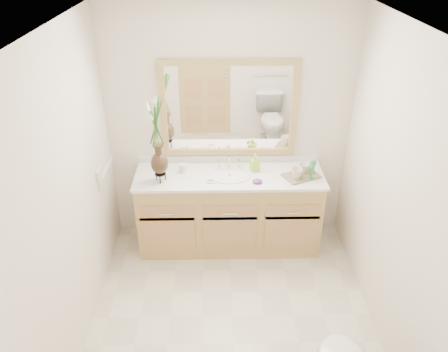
{
  "coord_description": "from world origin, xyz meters",
  "views": [
    {
      "loc": [
        -0.12,
        -2.66,
        2.95
      ],
      "look_at": [
        -0.06,
        0.65,
        1.03
      ],
      "focal_mm": 35.0,
      "sensor_mm": 36.0,
      "label": 1
    }
  ],
  "objects_px": {
    "tumbler": "(183,168)",
    "tray": "(301,176)",
    "flower_vase": "(157,129)",
    "soap_bottle": "(255,163)"
  },
  "relations": [
    {
      "from": "tumbler",
      "to": "tray",
      "type": "height_order",
      "value": "tumbler"
    },
    {
      "from": "flower_vase",
      "to": "tray",
      "type": "height_order",
      "value": "flower_vase"
    },
    {
      "from": "soap_bottle",
      "to": "tray",
      "type": "distance_m",
      "value": 0.46
    },
    {
      "from": "tumbler",
      "to": "soap_bottle",
      "type": "height_order",
      "value": "soap_bottle"
    },
    {
      "from": "tumbler",
      "to": "soap_bottle",
      "type": "relative_size",
      "value": 0.54
    },
    {
      "from": "flower_vase",
      "to": "tray",
      "type": "relative_size",
      "value": 2.38
    },
    {
      "from": "soap_bottle",
      "to": "tray",
      "type": "height_order",
      "value": "soap_bottle"
    },
    {
      "from": "tumbler",
      "to": "tray",
      "type": "relative_size",
      "value": 0.26
    },
    {
      "from": "tumbler",
      "to": "soap_bottle",
      "type": "xyz_separation_m",
      "value": [
        0.71,
        0.02,
        0.04
      ]
    },
    {
      "from": "flower_vase",
      "to": "tumbler",
      "type": "height_order",
      "value": "flower_vase"
    }
  ]
}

